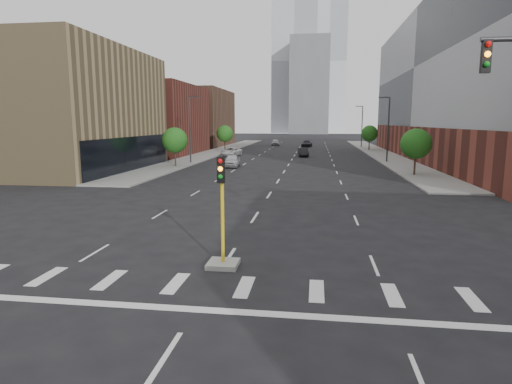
% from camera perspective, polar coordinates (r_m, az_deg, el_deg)
% --- Properties ---
extents(sidewalk_left_far, '(5.00, 92.00, 0.15)m').
position_cam_1_polar(sidewalk_left_far, '(83.30, -4.97, 5.46)').
color(sidewalk_left_far, gray).
rests_on(sidewalk_left_far, ground).
extents(sidewalk_right_far, '(5.00, 92.00, 0.15)m').
position_cam_1_polar(sidewalk_right_far, '(82.01, 16.00, 5.07)').
color(sidewalk_right_far, gray).
rests_on(sidewalk_right_far, ground).
extents(building_left_mid, '(20.00, 24.00, 14.00)m').
position_cam_1_polar(building_left_mid, '(56.36, -25.90, 9.76)').
color(building_left_mid, '#937B53').
rests_on(building_left_mid, ground).
extents(building_left_far_a, '(20.00, 22.00, 12.00)m').
position_cam_1_polar(building_left_far_a, '(79.35, -15.31, 9.26)').
color(building_left_far_a, brown).
rests_on(building_left_far_a, ground).
extents(building_left_far_b, '(20.00, 24.00, 13.00)m').
position_cam_1_polar(building_left_far_b, '(103.77, -9.61, 9.68)').
color(building_left_far_b, brown).
rests_on(building_left_far_b, ground).
extents(building_right_main, '(24.00, 70.00, 22.00)m').
position_cam_1_polar(building_right_main, '(72.05, 29.77, 12.38)').
color(building_right_main, brown).
rests_on(building_right_main, ground).
extents(tower_left, '(22.00, 22.00, 70.00)m').
position_cam_1_polar(tower_left, '(229.19, 5.20, 16.68)').
color(tower_left, '#B2B7BC').
rests_on(tower_left, ground).
extents(tower_right, '(20.00, 20.00, 80.00)m').
position_cam_1_polar(tower_right, '(269.28, 9.65, 16.57)').
color(tower_right, '#B2B7BC').
rests_on(tower_right, ground).
extents(tower_mid, '(18.00, 18.00, 44.00)m').
position_cam_1_polar(tower_mid, '(207.68, 7.14, 13.81)').
color(tower_mid, slate).
rests_on(tower_mid, ground).
extents(median_traffic_signal, '(1.20, 1.20, 4.40)m').
position_cam_1_polar(median_traffic_signal, '(17.05, -4.47, -6.81)').
color(median_traffic_signal, '#999993').
rests_on(median_traffic_signal, ground).
extents(streetlight_right_a, '(1.60, 0.22, 9.07)m').
position_cam_1_polar(streetlight_right_a, '(62.80, 17.15, 8.32)').
color(streetlight_right_a, '#2D2D30').
rests_on(streetlight_right_a, ground).
extents(streetlight_right_b, '(1.60, 0.22, 9.07)m').
position_cam_1_polar(streetlight_right_b, '(97.52, 13.90, 8.70)').
color(streetlight_right_b, '#2D2D30').
rests_on(streetlight_right_b, ground).
extents(streetlight_left, '(1.60, 0.22, 9.07)m').
position_cam_1_polar(streetlight_left, '(59.49, -8.73, 8.59)').
color(streetlight_left, '#2D2D30').
rests_on(streetlight_left, ground).
extents(tree_left_near, '(3.20, 3.20, 4.85)m').
position_cam_1_polar(tree_left_near, '(54.95, -10.78, 6.79)').
color(tree_left_near, '#382619').
rests_on(tree_left_near, ground).
extents(tree_left_far, '(3.20, 3.20, 4.85)m').
position_cam_1_polar(tree_left_far, '(83.91, -4.18, 7.77)').
color(tree_left_far, '#382619').
rests_on(tree_left_far, ground).
extents(tree_right_near, '(3.20, 3.20, 4.85)m').
position_cam_1_polar(tree_right_near, '(48.22, 20.55, 6.03)').
color(tree_right_near, '#382619').
rests_on(tree_right_near, ground).
extents(tree_right_far, '(3.20, 3.20, 4.85)m').
position_cam_1_polar(tree_right_far, '(87.67, 14.91, 7.55)').
color(tree_right_far, '#382619').
rests_on(tree_right_far, ground).
extents(car_near_left, '(2.26, 4.80, 1.59)m').
position_cam_1_polar(car_near_left, '(54.55, -3.23, 4.19)').
color(car_near_left, silver).
rests_on(car_near_left, ground).
extents(car_mid_right, '(2.04, 4.48, 1.42)m').
position_cam_1_polar(car_mid_right, '(71.09, 6.29, 5.29)').
color(car_mid_right, black).
rests_on(car_mid_right, ground).
extents(car_far_left, '(3.18, 5.52, 1.45)m').
position_cam_1_polar(car_far_left, '(72.04, -3.35, 5.39)').
color(car_far_left, silver).
rests_on(car_far_left, ground).
extents(car_deep_right, '(2.60, 5.28, 1.48)m').
position_cam_1_polar(car_deep_right, '(98.94, 6.78, 6.43)').
color(car_deep_right, black).
rests_on(car_deep_right, ground).
extents(car_distant, '(2.03, 4.58, 1.53)m').
position_cam_1_polar(car_distant, '(103.61, 2.62, 6.63)').
color(car_distant, '#A8A8AD').
rests_on(car_distant, ground).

